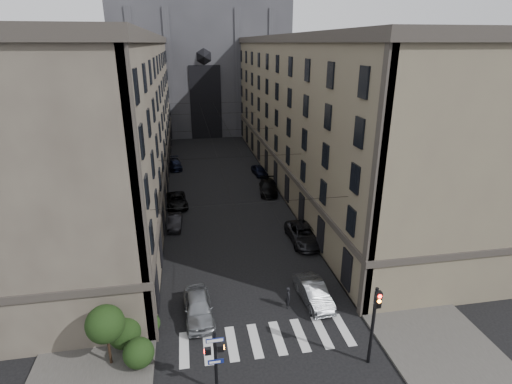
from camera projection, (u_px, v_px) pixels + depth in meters
sidewalk_left at (141, 187)px, 52.53m from camera, size 7.00×80.00×0.15m
sidewalk_right at (295, 178)px, 56.02m from camera, size 7.00×80.00×0.15m
zebra_crossing at (266, 339)px, 25.73m from camera, size 11.00×3.20×0.01m
building_left at (109, 118)px, 48.79m from camera, size 13.60×60.60×18.85m
building_right at (319, 111)px, 53.25m from camera, size 13.60×60.60×18.85m
gothic_tower at (200, 43)px, 83.96m from camera, size 35.00×23.00×58.00m
pedestrian_signal_left at (215, 357)px, 21.11m from camera, size 1.02×0.38×4.00m
traffic_light_right at (374, 317)px, 22.67m from camera, size 0.34×0.50×5.20m
shrub_cluster at (123, 333)px, 23.65m from camera, size 3.90×4.40×3.90m
tram_wires at (219, 131)px, 51.42m from camera, size 14.00×60.00×0.43m
car_left_near at (198, 307)px, 27.51m from camera, size 2.18×4.93×1.65m
car_left_midnear at (175, 222)px, 41.15m from camera, size 1.53×3.92×1.27m
car_left_midfar at (177, 201)px, 46.46m from camera, size 2.79×5.22×1.40m
car_left_far at (175, 164)px, 60.41m from camera, size 2.48×4.99×1.39m
car_right_near at (314, 292)px, 29.23m from camera, size 1.97×4.78×1.54m
car_right_midnear at (304, 235)px, 37.99m from camera, size 2.66×5.75×1.60m
car_right_midfar at (268, 187)px, 50.54m from camera, size 2.83×5.48×1.52m
car_right_far at (259, 171)px, 57.36m from camera, size 2.11×4.24×1.39m
pedestrian at (288, 297)px, 28.57m from camera, size 0.49×0.66×1.67m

